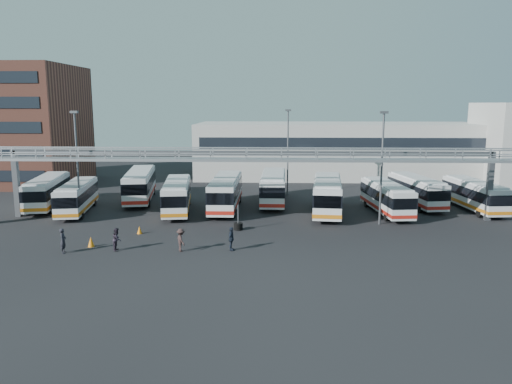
{
  "coord_description": "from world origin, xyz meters",
  "views": [
    {
      "loc": [
        2.38,
        -37.63,
        10.82
      ],
      "look_at": [
        0.78,
        6.0,
        3.1
      ],
      "focal_mm": 35.0,
      "sensor_mm": 36.0,
      "label": 1
    }
  ],
  "objects_px": {
    "bus_3": "(177,195)",
    "pedestrian_d": "(231,239)",
    "light_pole_back": "(288,147)",
    "pedestrian_c": "(181,240)",
    "light_pole_left": "(77,159)",
    "bus_1": "(77,196)",
    "bus_6": "(327,194)",
    "bus_4": "(226,192)",
    "bus_9": "(474,194)",
    "cone_right": "(139,230)",
    "pedestrian_a": "(63,241)",
    "cone_left": "(91,242)",
    "pedestrian_b": "(117,239)",
    "tire_stack": "(238,226)",
    "bus_8": "(416,190)",
    "bus_0": "(48,191)",
    "bus_5": "(273,187)",
    "bus_7": "(386,197)",
    "bus_2": "(140,184)",
    "light_pole_mid": "(382,162)"
  },
  "relations": [
    {
      "from": "bus_6",
      "to": "cone_right",
      "type": "xyz_separation_m",
      "value": [
        -16.69,
        -8.8,
        -1.6
      ]
    },
    {
      "from": "light_pole_back",
      "to": "tire_stack",
      "type": "relative_size",
      "value": 4.59
    },
    {
      "from": "bus_9",
      "to": "bus_3",
      "type": "bearing_deg",
      "value": 177.87
    },
    {
      "from": "pedestrian_c",
      "to": "bus_8",
      "type": "bearing_deg",
      "value": -81.25
    },
    {
      "from": "light_pole_left",
      "to": "bus_8",
      "type": "height_order",
      "value": "light_pole_left"
    },
    {
      "from": "light_pole_back",
      "to": "pedestrian_d",
      "type": "distance_m",
      "value": 24.65
    },
    {
      "from": "bus_2",
      "to": "bus_5",
      "type": "height_order",
      "value": "bus_2"
    },
    {
      "from": "pedestrian_b",
      "to": "pedestrian_d",
      "type": "distance_m",
      "value": 8.55
    },
    {
      "from": "bus_1",
      "to": "bus_5",
      "type": "xyz_separation_m",
      "value": [
        19.74,
        5.44,
        0.18
      ]
    },
    {
      "from": "bus_3",
      "to": "pedestrian_d",
      "type": "relative_size",
      "value": 6.03
    },
    {
      "from": "light_pole_left",
      "to": "pedestrian_a",
      "type": "distance_m",
      "value": 12.16
    },
    {
      "from": "bus_6",
      "to": "pedestrian_d",
      "type": "bearing_deg",
      "value": -116.56
    },
    {
      "from": "bus_0",
      "to": "tire_stack",
      "type": "distance_m",
      "value": 22.72
    },
    {
      "from": "light_pole_back",
      "to": "pedestrian_d",
      "type": "bearing_deg",
      "value": -101.43
    },
    {
      "from": "bus_3",
      "to": "tire_stack",
      "type": "bearing_deg",
      "value": -54.34
    },
    {
      "from": "bus_1",
      "to": "bus_8",
      "type": "distance_m",
      "value": 35.41
    },
    {
      "from": "bus_4",
      "to": "pedestrian_d",
      "type": "bearing_deg",
      "value": -82.78
    },
    {
      "from": "light_pole_back",
      "to": "pedestrian_d",
      "type": "height_order",
      "value": "light_pole_back"
    },
    {
      "from": "bus_5",
      "to": "bus_8",
      "type": "height_order",
      "value": "bus_5"
    },
    {
      "from": "light_pole_mid",
      "to": "bus_7",
      "type": "xyz_separation_m",
      "value": [
        1.59,
        4.63,
        -4.02
      ]
    },
    {
      "from": "light_pole_back",
      "to": "bus_0",
      "type": "height_order",
      "value": "light_pole_back"
    },
    {
      "from": "light_pole_left",
      "to": "pedestrian_b",
      "type": "relative_size",
      "value": 5.95
    },
    {
      "from": "light_pole_mid",
      "to": "bus_8",
      "type": "xyz_separation_m",
      "value": [
        5.66,
        8.67,
        -3.99
      ]
    },
    {
      "from": "bus_4",
      "to": "bus_2",
      "type": "bearing_deg",
      "value": 156.61
    },
    {
      "from": "light_pole_back",
      "to": "bus_0",
      "type": "relative_size",
      "value": 0.94
    },
    {
      "from": "pedestrian_a",
      "to": "bus_8",
      "type": "bearing_deg",
      "value": -65.48
    },
    {
      "from": "light_pole_left",
      "to": "bus_1",
      "type": "xyz_separation_m",
      "value": [
        -1.44,
        2.98,
        -4.04
      ]
    },
    {
      "from": "bus_3",
      "to": "cone_left",
      "type": "distance_m",
      "value": 13.42
    },
    {
      "from": "pedestrian_c",
      "to": "tire_stack",
      "type": "relative_size",
      "value": 0.78
    },
    {
      "from": "pedestrian_a",
      "to": "pedestrian_c",
      "type": "relative_size",
      "value": 1.08
    },
    {
      "from": "cone_right",
      "to": "pedestrian_a",
      "type": "bearing_deg",
      "value": -125.78
    },
    {
      "from": "pedestrian_c",
      "to": "pedestrian_a",
      "type": "bearing_deg",
      "value": 65.01
    },
    {
      "from": "light_pole_left",
      "to": "light_pole_back",
      "type": "height_order",
      "value": "same"
    },
    {
      "from": "light_pole_left",
      "to": "pedestrian_a",
      "type": "relative_size",
      "value": 5.49
    },
    {
      "from": "light_pole_mid",
      "to": "bus_0",
      "type": "relative_size",
      "value": 0.94
    },
    {
      "from": "bus_0",
      "to": "pedestrian_a",
      "type": "xyz_separation_m",
      "value": [
        8.49,
        -16.2,
        -0.85
      ]
    },
    {
      "from": "pedestrian_b",
      "to": "pedestrian_c",
      "type": "xyz_separation_m",
      "value": [
        4.84,
        -0.09,
        0.01
      ]
    },
    {
      "from": "light_pole_back",
      "to": "bus_2",
      "type": "distance_m",
      "value": 17.79
    },
    {
      "from": "bus_8",
      "to": "pedestrian_b",
      "type": "bearing_deg",
      "value": -155.94
    },
    {
      "from": "light_pole_mid",
      "to": "bus_5",
      "type": "relative_size",
      "value": 0.92
    },
    {
      "from": "bus_6",
      "to": "bus_3",
      "type": "bearing_deg",
      "value": -173.64
    },
    {
      "from": "light_pole_mid",
      "to": "cone_right",
      "type": "height_order",
      "value": "light_pole_mid"
    },
    {
      "from": "light_pole_back",
      "to": "pedestrian_a",
      "type": "distance_m",
      "value": 30.48
    },
    {
      "from": "bus_6",
      "to": "tire_stack",
      "type": "bearing_deg",
      "value": -133.64
    },
    {
      "from": "light_pole_left",
      "to": "bus_1",
      "type": "relative_size",
      "value": 0.99
    },
    {
      "from": "light_pole_back",
      "to": "pedestrian_c",
      "type": "bearing_deg",
      "value": -109.47
    },
    {
      "from": "bus_9",
      "to": "bus_8",
      "type": "bearing_deg",
      "value": 152.1
    },
    {
      "from": "bus_9",
      "to": "cone_right",
      "type": "distance_m",
      "value": 33.67
    },
    {
      "from": "cone_left",
      "to": "pedestrian_c",
      "type": "bearing_deg",
      "value": -7.65
    },
    {
      "from": "bus_7",
      "to": "bus_8",
      "type": "height_order",
      "value": "bus_8"
    }
  ]
}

